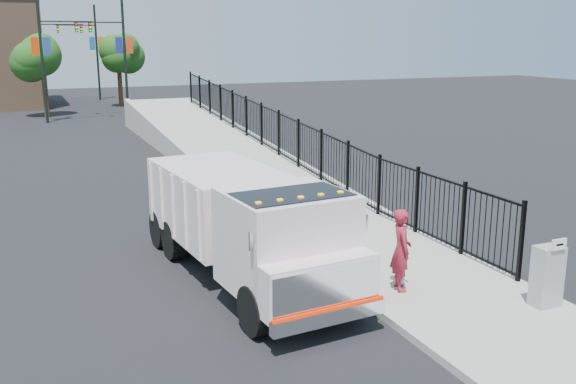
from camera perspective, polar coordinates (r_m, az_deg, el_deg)
name	(u,v)px	position (r m, az deg, el deg)	size (l,w,h in m)	color
ground	(334,279)	(14.86, 4.11, -7.70)	(120.00, 120.00, 0.00)	black
sidewalk	(458,295)	(14.26, 14.85, -8.83)	(3.55, 12.00, 0.12)	#9E998E
curb	(379,309)	(13.22, 8.13, -10.23)	(0.30, 12.00, 0.16)	#ADAAA3
ramp	(218,156)	(30.02, -6.26, 3.23)	(3.95, 24.00, 1.70)	#9E998E
iron_fence	(279,148)	(26.62, -0.84, 3.94)	(0.10, 28.00, 1.80)	black
truck	(247,221)	(14.28, -3.67, -2.57)	(2.98, 7.53, 2.52)	black
worker	(401,250)	(13.83, 10.03, -5.07)	(0.65, 0.43, 1.78)	maroon
utility_cabinet	(547,276)	(13.91, 22.03, -6.95)	(0.55, 0.40, 1.25)	gray
arrow_sign	(559,244)	(13.53, 22.95, -4.31)	(0.35, 0.04, 0.22)	white
debris	(356,250)	(16.31, 6.09, -5.12)	(0.41, 0.41, 0.10)	silver
light_pole_0	(47,53)	(43.83, -20.65, 11.47)	(3.77, 0.22, 8.00)	black
light_pole_1	(120,52)	(46.01, -14.70, 11.96)	(3.78, 0.22, 8.00)	black
light_pole_2	(47,50)	(54.99, -20.67, 11.75)	(3.77, 0.22, 8.00)	black
light_pole_3	(93,49)	(58.63, -16.93, 12.10)	(3.78, 0.22, 8.00)	black
tree_0	(42,58)	(46.87, -21.00, 11.03)	(2.88, 2.88, 5.44)	#382314
tree_1	(118,56)	(52.53, -14.85, 11.64)	(2.44, 2.44, 5.22)	#382314
tree_2	(29,54)	(60.08, -22.03, 11.31)	(2.39, 2.39, 5.20)	#382314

